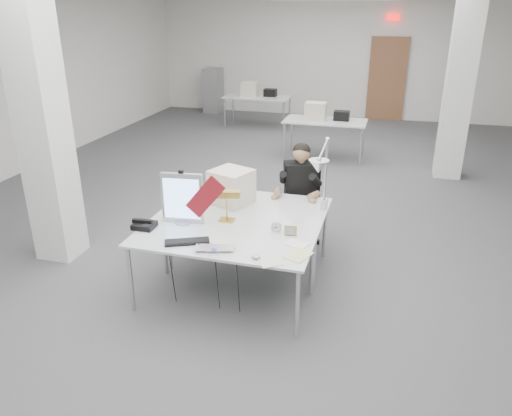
{
  "coord_description": "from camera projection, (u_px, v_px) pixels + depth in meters",
  "views": [
    {
      "loc": [
        1.52,
        -6.68,
        2.91
      ],
      "look_at": [
        0.2,
        -2.0,
        0.89
      ],
      "focal_mm": 35.0,
      "sensor_mm": 36.0,
      "label": 1
    }
  ],
  "objects": [
    {
      "name": "filing_cabinet",
      "position": [
        213.0,
        90.0,
        14.0
      ],
      "size": [
        0.45,
        0.55,
        1.2
      ],
      "primitive_type": "cube",
      "color": "gray",
      "rests_on": "room_shell"
    },
    {
      "name": "bg_desk_a",
      "position": [
        325.0,
        121.0,
        9.77
      ],
      "size": [
        1.6,
        0.8,
        0.02
      ],
      "primitive_type": "cube",
      "color": "silver",
      "rests_on": "room_shell"
    },
    {
      "name": "picture_frame_left",
      "position": [
        170.0,
        213.0,
        5.34
      ],
      "size": [
        0.15,
        0.1,
        0.12
      ],
      "primitive_type": "cube",
      "rotation": [
        -0.21,
        0.0,
        0.44
      ],
      "color": "tan",
      "rests_on": "desk_main"
    },
    {
      "name": "laptop",
      "position": [
        214.0,
        251.0,
        4.62
      ],
      "size": [
        0.41,
        0.32,
        0.03
      ],
      "primitive_type": "imported",
      "rotation": [
        0.0,
        0.0,
        0.27
      ],
      "color": "silver",
      "rests_on": "desk_main"
    },
    {
      "name": "bankers_lamp",
      "position": [
        227.0,
        205.0,
        5.23
      ],
      "size": [
        0.33,
        0.2,
        0.35
      ],
      "primitive_type": null,
      "rotation": [
        0.0,
        0.0,
        0.24
      ],
      "color": "#B97E39",
      "rests_on": "desk_main"
    },
    {
      "name": "desk_clock",
      "position": [
        276.0,
        227.0,
        5.03
      ],
      "size": [
        0.11,
        0.05,
        0.11
      ],
      "primitive_type": "cylinder",
      "rotation": [
        1.57,
        0.0,
        0.13
      ],
      "color": "#B7B7BC",
      "rests_on": "desk_main"
    },
    {
      "name": "seated_person",
      "position": [
        300.0,
        178.0,
        6.13
      ],
      "size": [
        0.59,
        0.65,
        0.81
      ],
      "primitive_type": null,
      "rotation": [
        0.0,
        0.0,
        0.35
      ],
      "color": "black",
      "rests_on": "office_chair"
    },
    {
      "name": "paper_stack_a",
      "position": [
        269.0,
        259.0,
        4.5
      ],
      "size": [
        0.32,
        0.35,
        0.01
      ],
      "primitive_type": "cube",
      "rotation": [
        0.0,
        0.0,
        0.58
      ],
      "color": "silver",
      "rests_on": "desk_main"
    },
    {
      "name": "paper_stack_b",
      "position": [
        298.0,
        255.0,
        4.57
      ],
      "size": [
        0.26,
        0.31,
        0.01
      ],
      "primitive_type": "cube",
      "rotation": [
        0.0,
        0.0,
        -0.37
      ],
      "color": "#E9E78B",
      "rests_on": "desk_main"
    },
    {
      "name": "picture_frame_right",
      "position": [
        291.0,
        231.0,
        4.95
      ],
      "size": [
        0.13,
        0.05,
        0.1
      ],
      "primitive_type": "cube",
      "rotation": [
        -0.21,
        0.0,
        0.13
      ],
      "color": "tan",
      "rests_on": "desk_main"
    },
    {
      "name": "desk_second",
      "position": [
        249.0,
        205.0,
        5.73
      ],
      "size": [
        1.8,
        0.9,
        0.02
      ],
      "primitive_type": "cube",
      "color": "silver",
      "rests_on": "room_shell"
    },
    {
      "name": "mouse",
      "position": [
        256.0,
        257.0,
        4.51
      ],
      "size": [
        0.1,
        0.08,
        0.04
      ],
      "primitive_type": "ellipsoid",
      "rotation": [
        0.0,
        0.0,
        -0.33
      ],
      "color": "#AAAAAF",
      "rests_on": "desk_main"
    },
    {
      "name": "desk_phone",
      "position": [
        144.0,
        225.0,
        5.12
      ],
      "size": [
        0.22,
        0.2,
        0.05
      ],
      "primitive_type": "cube",
      "rotation": [
        0.0,
        0.0,
        0.02
      ],
      "color": "black",
      "rests_on": "desk_main"
    },
    {
      "name": "office_chair",
      "position": [
        300.0,
        204.0,
        6.31
      ],
      "size": [
        0.68,
        0.68,
        1.08
      ],
      "primitive_type": null,
      "rotation": [
        0.0,
        0.0,
        0.35
      ],
      "color": "black",
      "rests_on": "room_shell"
    },
    {
      "name": "monitor",
      "position": [
        182.0,
        198.0,
        5.17
      ],
      "size": [
        0.44,
        0.1,
        0.54
      ],
      "primitive_type": "cube",
      "rotation": [
        0.0,
        0.0,
        0.12
      ],
      "color": "silver",
      "rests_on": "desk_main"
    },
    {
      "name": "keyboard",
      "position": [
        187.0,
        242.0,
        4.81
      ],
      "size": [
        0.45,
        0.31,
        0.02
      ],
      "primitive_type": "cube",
      "rotation": [
        0.0,
        0.0,
        0.43
      ],
      "color": "black",
      "rests_on": "desk_main"
    },
    {
      "name": "beige_monitor",
      "position": [
        231.0,
        187.0,
        5.69
      ],
      "size": [
        0.53,
        0.52,
        0.4
      ],
      "primitive_type": "cube",
      "rotation": [
        0.0,
        0.0,
        -0.37
      ],
      "color": "beige",
      "rests_on": "desk_second"
    },
    {
      "name": "desk_main",
      "position": [
        223.0,
        238.0,
        4.93
      ],
      "size": [
        1.8,
        0.9,
        0.02
      ],
      "primitive_type": "cube",
      "color": "silver",
      "rests_on": "room_shell"
    },
    {
      "name": "architect_lamp",
      "position": [
        322.0,
        176.0,
        5.2
      ],
      "size": [
        0.26,
        0.73,
        0.94
      ],
      "primitive_type": null,
      "rotation": [
        0.0,
        0.0,
        0.01
      ],
      "color": "silver",
      "rests_on": "desk_second"
    },
    {
      "name": "room_shell",
      "position": [
        286.0,
        96.0,
        6.9
      ],
      "size": [
        10.04,
        14.04,
        3.24
      ],
      "color": "#48484A",
      "rests_on": "ground"
    },
    {
      "name": "bg_desk_b",
      "position": [
        257.0,
        97.0,
        12.23
      ],
      "size": [
        1.6,
        0.8,
        0.02
      ],
      "primitive_type": "cube",
      "color": "silver",
      "rests_on": "room_shell"
    },
    {
      "name": "pennant",
      "position": [
        205.0,
        197.0,
        5.05
      ],
      "size": [
        0.45,
        0.02,
        0.48
      ],
      "primitive_type": "cube",
      "rotation": [
        0.0,
        -0.87,
        -0.02
      ],
      "color": "maroon",
      "rests_on": "monitor"
    },
    {
      "name": "paper_stack_c",
      "position": [
        296.0,
        244.0,
        4.78
      ],
      "size": [
        0.26,
        0.22,
        0.01
      ],
      "primitive_type": "cube",
      "rotation": [
        0.0,
        0.0,
        -0.37
      ],
      "color": "white",
      "rests_on": "desk_main"
    }
  ]
}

